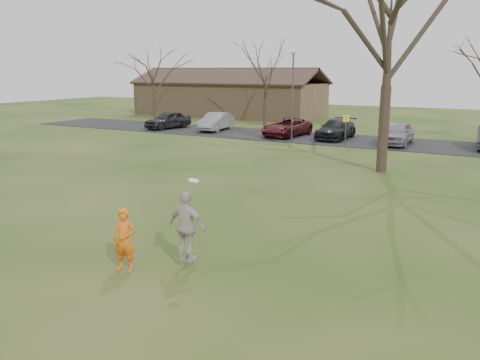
{
  "coord_description": "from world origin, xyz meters",
  "views": [
    {
      "loc": [
        7.51,
        -9.71,
        5.0
      ],
      "look_at": [
        0.0,
        4.0,
        1.5
      ],
      "focal_mm": 37.27,
      "sensor_mm": 36.0,
      "label": 1
    }
  ],
  "objects_px": {
    "car_1": "(216,122)",
    "car_3": "(336,129)",
    "building": "(229,98)",
    "car_4": "(397,133)",
    "car_0": "(168,120)",
    "catching_play": "(187,226)",
    "big_tree": "(390,25)",
    "lamp_post": "(293,84)",
    "car_2": "(287,127)",
    "player_defender": "(124,240)"
  },
  "relations": [
    {
      "from": "car_1",
      "to": "car_4",
      "type": "xyz_separation_m",
      "value": [
        14.69,
        -0.85,
        0.04
      ]
    },
    {
      "from": "car_3",
      "to": "building",
      "type": "xyz_separation_m",
      "value": [
        -16.33,
        12.8,
        1.2
      ]
    },
    {
      "from": "car_3",
      "to": "big_tree",
      "type": "bearing_deg",
      "value": -61.01
    },
    {
      "from": "car_2",
      "to": "catching_play",
      "type": "xyz_separation_m",
      "value": [
        7.97,
        -24.69,
        0.4
      ]
    },
    {
      "from": "car_0",
      "to": "building",
      "type": "height_order",
      "value": "building"
    },
    {
      "from": "car_4",
      "to": "big_tree",
      "type": "bearing_deg",
      "value": -83.3
    },
    {
      "from": "building",
      "to": "lamp_post",
      "type": "xyz_separation_m",
      "value": [
        14.0,
        -15.5,
        2.04
      ]
    },
    {
      "from": "building",
      "to": "car_1",
      "type": "bearing_deg",
      "value": -64.43
    },
    {
      "from": "car_1",
      "to": "catching_play",
      "type": "relative_size",
      "value": 2.01
    },
    {
      "from": "car_0",
      "to": "building",
      "type": "xyz_separation_m",
      "value": [
        -1.77,
        13.51,
        1.17
      ]
    },
    {
      "from": "car_0",
      "to": "car_2",
      "type": "relative_size",
      "value": 0.88
    },
    {
      "from": "lamp_post",
      "to": "car_2",
      "type": "bearing_deg",
      "value": 120.58
    },
    {
      "from": "lamp_post",
      "to": "big_tree",
      "type": "xyz_separation_m",
      "value": [
        8.0,
        -7.5,
        3.03
      ]
    },
    {
      "from": "car_1",
      "to": "lamp_post",
      "type": "height_order",
      "value": "lamp_post"
    },
    {
      "from": "big_tree",
      "to": "catching_play",
      "type": "bearing_deg",
      "value": -95.42
    },
    {
      "from": "car_0",
      "to": "catching_play",
      "type": "bearing_deg",
      "value": -40.44
    },
    {
      "from": "car_2",
      "to": "big_tree",
      "type": "distance_m",
      "value": 14.97
    },
    {
      "from": "player_defender",
      "to": "lamp_post",
      "type": "height_order",
      "value": "lamp_post"
    },
    {
      "from": "car_1",
      "to": "car_2",
      "type": "height_order",
      "value": "car_1"
    },
    {
      "from": "car_2",
      "to": "building",
      "type": "bearing_deg",
      "value": 138.96
    },
    {
      "from": "big_tree",
      "to": "lamp_post",
      "type": "bearing_deg",
      "value": 136.85
    },
    {
      "from": "car_1",
      "to": "car_3",
      "type": "distance_m",
      "value": 10.24
    },
    {
      "from": "car_3",
      "to": "lamp_post",
      "type": "relative_size",
      "value": 0.77
    },
    {
      "from": "car_0",
      "to": "catching_play",
      "type": "height_order",
      "value": "catching_play"
    },
    {
      "from": "lamp_post",
      "to": "car_0",
      "type": "bearing_deg",
      "value": 170.73
    },
    {
      "from": "car_0",
      "to": "car_1",
      "type": "height_order",
      "value": "car_0"
    },
    {
      "from": "car_0",
      "to": "big_tree",
      "type": "bearing_deg",
      "value": -13.28
    },
    {
      "from": "big_tree",
      "to": "car_0",
      "type": "bearing_deg",
      "value": 154.85
    },
    {
      "from": "car_4",
      "to": "catching_play",
      "type": "height_order",
      "value": "catching_play"
    },
    {
      "from": "car_3",
      "to": "catching_play",
      "type": "height_order",
      "value": "catching_play"
    },
    {
      "from": "building",
      "to": "big_tree",
      "type": "relative_size",
      "value": 1.47
    },
    {
      "from": "car_3",
      "to": "building",
      "type": "relative_size",
      "value": 0.23
    },
    {
      "from": "big_tree",
      "to": "car_3",
      "type": "bearing_deg",
      "value": 119.08
    },
    {
      "from": "car_2",
      "to": "building",
      "type": "relative_size",
      "value": 0.24
    },
    {
      "from": "car_2",
      "to": "lamp_post",
      "type": "distance_m",
      "value": 4.23
    },
    {
      "from": "car_0",
      "to": "catching_play",
      "type": "distance_m",
      "value": 30.78
    },
    {
      "from": "player_defender",
      "to": "big_tree",
      "type": "bearing_deg",
      "value": 63.01
    },
    {
      "from": "catching_play",
      "to": "building",
      "type": "relative_size",
      "value": 0.11
    },
    {
      "from": "catching_play",
      "to": "building",
      "type": "distance_m",
      "value": 43.1
    },
    {
      "from": "big_tree",
      "to": "player_defender",
      "type": "bearing_deg",
      "value": -99.8
    },
    {
      "from": "car_3",
      "to": "building",
      "type": "height_order",
      "value": "building"
    },
    {
      "from": "car_3",
      "to": "car_0",
      "type": "bearing_deg",
      "value": -177.31
    },
    {
      "from": "car_1",
      "to": "catching_play",
      "type": "xyz_separation_m",
      "value": [
        14.5,
        -25.13,
        0.36
      ]
    },
    {
      "from": "car_4",
      "to": "car_0",
      "type": "bearing_deg",
      "value": 179.09
    },
    {
      "from": "player_defender",
      "to": "car_2",
      "type": "distance_m",
      "value": 26.41
    },
    {
      "from": "car_1",
      "to": "car_2",
      "type": "distance_m",
      "value": 6.55
    },
    {
      "from": "car_2",
      "to": "lamp_post",
      "type": "relative_size",
      "value": 0.78
    },
    {
      "from": "car_1",
      "to": "big_tree",
      "type": "relative_size",
      "value": 0.31
    },
    {
      "from": "car_2",
      "to": "catching_play",
      "type": "relative_size",
      "value": 2.23
    },
    {
      "from": "car_2",
      "to": "car_3",
      "type": "relative_size",
      "value": 1.01
    }
  ]
}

